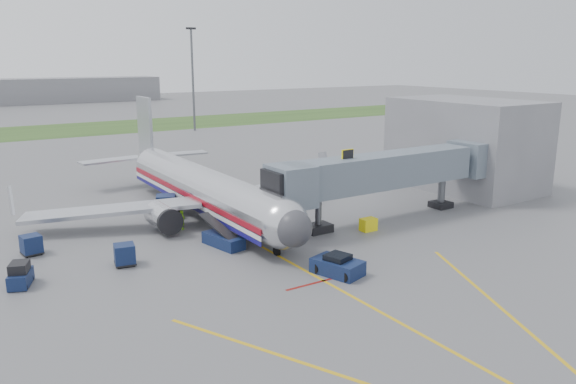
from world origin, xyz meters
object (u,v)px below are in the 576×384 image
airliner (203,188)px  ramp_worker (183,220)px  pushback_tug (337,266)px  baggage_tug (20,276)px  belt_loader (223,240)px

airliner → ramp_worker: size_ratio=20.82×
pushback_tug → baggage_tug: (-18.69, 9.52, 0.12)m
baggage_tug → belt_loader: 14.65m
belt_loader → ramp_worker: (-0.94, 5.97, 0.30)m
ramp_worker → pushback_tug: bearing=-130.4°
airliner → baggage_tug: bearing=-151.7°
pushback_tug → baggage_tug: baggage_tug is taller
ramp_worker → belt_loader: bearing=-139.3°
baggage_tug → belt_loader: bearing=0.0°
pushback_tug → baggage_tug: size_ratio=1.50×
airliner → baggage_tug: airliner is taller
baggage_tug → ramp_worker: 14.96m
pushback_tug → ramp_worker: bearing=107.8°
belt_loader → baggage_tug: bearing=-180.0°
airliner → ramp_worker: airliner is taller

